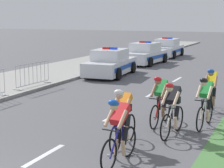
{
  "coord_description": "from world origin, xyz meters",
  "views": [
    {
      "loc": [
        4.95,
        -4.06,
        3.22
      ],
      "look_at": [
        0.02,
        6.64,
        1.1
      ],
      "focal_mm": 59.8,
      "sensor_mm": 36.0,
      "label": 1
    }
  ],
  "objects_px": {
    "cyclist_second": "(123,117)",
    "crowd_barrier_rear": "(33,75)",
    "cyclist_third": "(172,108)",
    "cyclist_fourth": "(160,100)",
    "police_car_nearest": "(110,63)",
    "police_car_second": "(146,54)",
    "police_car_third": "(167,48)",
    "cyclist_lead": "(119,130)",
    "cyclist_fifth": "(205,101)",
    "cyclist_sixth": "(211,90)"
  },
  "relations": [
    {
      "from": "cyclist_second",
      "to": "police_car_nearest",
      "type": "height_order",
      "value": "police_car_nearest"
    },
    {
      "from": "police_car_third",
      "to": "cyclist_third",
      "type": "bearing_deg",
      "value": -73.23
    },
    {
      "from": "cyclist_third",
      "to": "police_car_nearest",
      "type": "xyz_separation_m",
      "value": [
        -6.07,
        9.05,
        -0.11
      ]
    },
    {
      "from": "police_car_second",
      "to": "cyclist_second",
      "type": "bearing_deg",
      "value": -72.24
    },
    {
      "from": "cyclist_second",
      "to": "crowd_barrier_rear",
      "type": "height_order",
      "value": "cyclist_second"
    },
    {
      "from": "cyclist_third",
      "to": "police_car_third",
      "type": "relative_size",
      "value": 0.39
    },
    {
      "from": "police_car_second",
      "to": "cyclist_lead",
      "type": "bearing_deg",
      "value": -72.18
    },
    {
      "from": "cyclist_lead",
      "to": "cyclist_fifth",
      "type": "height_order",
      "value": "same"
    },
    {
      "from": "cyclist_fifth",
      "to": "police_car_nearest",
      "type": "distance_m",
      "value": 10.35
    },
    {
      "from": "police_car_second",
      "to": "police_car_third",
      "type": "height_order",
      "value": "same"
    },
    {
      "from": "cyclist_sixth",
      "to": "crowd_barrier_rear",
      "type": "distance_m",
      "value": 8.15
    },
    {
      "from": "cyclist_fifth",
      "to": "crowd_barrier_rear",
      "type": "xyz_separation_m",
      "value": [
        -8.27,
        2.85,
        -0.14
      ]
    },
    {
      "from": "cyclist_second",
      "to": "cyclist_sixth",
      "type": "distance_m",
      "value": 4.7
    },
    {
      "from": "cyclist_lead",
      "to": "cyclist_third",
      "type": "relative_size",
      "value": 1.0
    },
    {
      "from": "crowd_barrier_rear",
      "to": "police_car_nearest",
      "type": "bearing_deg",
      "value": 72.88
    },
    {
      "from": "cyclist_lead",
      "to": "cyclist_sixth",
      "type": "relative_size",
      "value": 1.0
    },
    {
      "from": "cyclist_third",
      "to": "cyclist_fourth",
      "type": "distance_m",
      "value": 1.05
    },
    {
      "from": "cyclist_third",
      "to": "police_car_second",
      "type": "distance_m",
      "value": 16.04
    },
    {
      "from": "cyclist_fifth",
      "to": "police_car_second",
      "type": "relative_size",
      "value": 0.38
    },
    {
      "from": "crowd_barrier_rear",
      "to": "cyclist_third",
      "type": "bearing_deg",
      "value": -27.91
    },
    {
      "from": "cyclist_third",
      "to": "cyclist_lead",
      "type": "bearing_deg",
      "value": -101.85
    },
    {
      "from": "cyclist_second",
      "to": "cyclist_fourth",
      "type": "distance_m",
      "value": 2.27
    },
    {
      "from": "cyclist_third",
      "to": "crowd_barrier_rear",
      "type": "height_order",
      "value": "cyclist_third"
    },
    {
      "from": "cyclist_second",
      "to": "crowd_barrier_rear",
      "type": "xyz_separation_m",
      "value": [
        -6.74,
        5.43,
        -0.14
      ]
    },
    {
      "from": "cyclist_second",
      "to": "cyclist_fifth",
      "type": "distance_m",
      "value": 2.99
    },
    {
      "from": "cyclist_third",
      "to": "crowd_barrier_rear",
      "type": "bearing_deg",
      "value": 152.09
    },
    {
      "from": "cyclist_fourth",
      "to": "crowd_barrier_rear",
      "type": "height_order",
      "value": "cyclist_fourth"
    },
    {
      "from": "cyclist_second",
      "to": "cyclist_fourth",
      "type": "relative_size",
      "value": 1.0
    },
    {
      "from": "cyclist_second",
      "to": "police_car_nearest",
      "type": "relative_size",
      "value": 0.38
    },
    {
      "from": "cyclist_second",
      "to": "police_car_nearest",
      "type": "xyz_separation_m",
      "value": [
        -5.2,
        10.44,
        -0.11
      ]
    },
    {
      "from": "police_car_third",
      "to": "police_car_nearest",
      "type": "bearing_deg",
      "value": -89.99
    },
    {
      "from": "cyclist_fourth",
      "to": "crowd_barrier_rear",
      "type": "relative_size",
      "value": 0.74
    },
    {
      "from": "police_car_nearest",
      "to": "crowd_barrier_rear",
      "type": "bearing_deg",
      "value": -107.12
    },
    {
      "from": "cyclist_second",
      "to": "cyclist_lead",
      "type": "bearing_deg",
      "value": -71.26
    },
    {
      "from": "cyclist_third",
      "to": "crowd_barrier_rear",
      "type": "distance_m",
      "value": 8.62
    },
    {
      "from": "cyclist_sixth",
      "to": "cyclist_second",
      "type": "bearing_deg",
      "value": -106.7
    },
    {
      "from": "cyclist_second",
      "to": "cyclist_fourth",
      "type": "bearing_deg",
      "value": 83.47
    },
    {
      "from": "police_car_nearest",
      "to": "cyclist_fourth",
      "type": "bearing_deg",
      "value": -56.31
    },
    {
      "from": "cyclist_third",
      "to": "crowd_barrier_rear",
      "type": "xyz_separation_m",
      "value": [
        -7.61,
        4.03,
        -0.14
      ]
    },
    {
      "from": "cyclist_fifth",
      "to": "cyclist_sixth",
      "type": "distance_m",
      "value": 1.94
    },
    {
      "from": "cyclist_fifth",
      "to": "crowd_barrier_rear",
      "type": "distance_m",
      "value": 8.75
    },
    {
      "from": "police_car_nearest",
      "to": "police_car_second",
      "type": "height_order",
      "value": "same"
    },
    {
      "from": "cyclist_third",
      "to": "crowd_barrier_rear",
      "type": "relative_size",
      "value": 0.74
    },
    {
      "from": "cyclist_third",
      "to": "cyclist_sixth",
      "type": "distance_m",
      "value": 3.15
    },
    {
      "from": "cyclist_second",
      "to": "cyclist_third",
      "type": "bearing_deg",
      "value": 58.05
    },
    {
      "from": "cyclist_second",
      "to": "police_car_second",
      "type": "height_order",
      "value": "police_car_second"
    },
    {
      "from": "cyclist_lead",
      "to": "cyclist_sixth",
      "type": "xyz_separation_m",
      "value": [
        1.0,
        5.56,
        0.0
      ]
    },
    {
      "from": "cyclist_third",
      "to": "police_car_nearest",
      "type": "height_order",
      "value": "police_car_nearest"
    },
    {
      "from": "cyclist_second",
      "to": "cyclist_fifth",
      "type": "height_order",
      "value": "same"
    },
    {
      "from": "cyclist_second",
      "to": "cyclist_fifth",
      "type": "relative_size",
      "value": 1.0
    }
  ]
}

